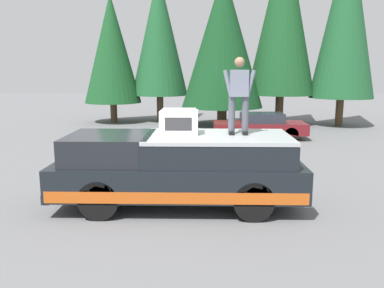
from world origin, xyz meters
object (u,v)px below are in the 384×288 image
object	(u,v)px
compressor_unit	(179,121)
parked_car_maroon	(260,126)
person_on_truck_bed	(239,94)
pickup_truck	(178,169)

from	to	relation	value
compressor_unit	parked_car_maroon	size ratio (longest dim) A/B	0.20
person_on_truck_bed	parked_car_maroon	distance (m)	9.47
parked_car_maroon	person_on_truck_bed	bearing A→B (deg)	168.68
pickup_truck	compressor_unit	size ratio (longest dim) A/B	6.60
compressor_unit	person_on_truck_bed	distance (m)	1.46
pickup_truck	parked_car_maroon	bearing A→B (deg)	-18.94
person_on_truck_bed	parked_car_maroon	world-z (taller)	person_on_truck_bed
compressor_unit	parked_car_maroon	world-z (taller)	compressor_unit
compressor_unit	pickup_truck	bearing A→B (deg)	175.89
person_on_truck_bed	parked_car_maroon	xyz separation A→B (m)	(9.08, -1.82, -1.97)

